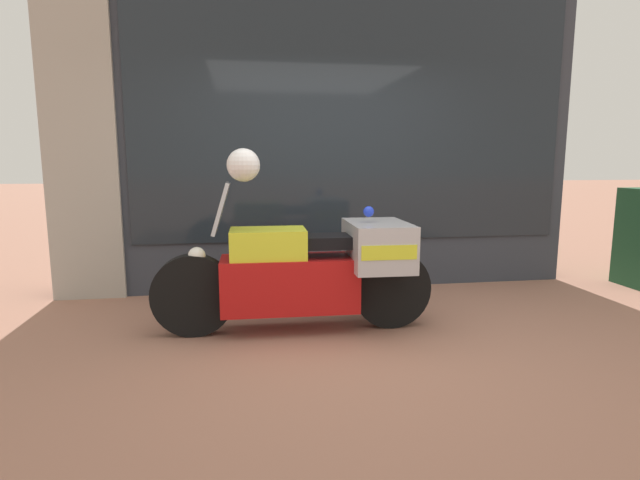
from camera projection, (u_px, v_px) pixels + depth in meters
ground_plane at (364, 347)px, 3.80m from camera, size 60.00×60.00×0.00m
shop_building at (291, 101)px, 5.37m from camera, size 5.63×0.55×4.07m
window_display at (346, 242)px, 5.74m from camera, size 4.47×0.30×2.04m
paramedic_motorcycle at (314, 268)px, 4.12m from camera, size 2.31×0.75×1.24m
white_helmet at (243, 165)px, 3.92m from camera, size 0.26×0.26×0.26m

